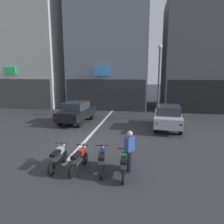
# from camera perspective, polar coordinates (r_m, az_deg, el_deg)

# --- Properties ---
(ground_plane) EXTENTS (120.00, 120.00, 0.00)m
(ground_plane) POSITION_cam_1_polar(r_m,az_deg,el_deg) (11.79, -7.73, -8.33)
(ground_plane) COLOR #333338
(lane_centre_line) EXTENTS (0.20, 18.00, 0.01)m
(lane_centre_line) POSITION_cam_1_polar(r_m,az_deg,el_deg) (17.39, -1.93, -1.94)
(lane_centre_line) COLOR silver
(lane_centre_line) RESTS_ON ground
(building_corner_left) EXTENTS (9.36, 8.06, 17.57)m
(building_corner_left) POSITION_cam_1_polar(r_m,az_deg,el_deg) (28.41, -22.48, 20.04)
(building_corner_left) COLOR silver
(building_corner_left) RESTS_ON ground
(building_mid_block) EXTENTS (8.49, 7.31, 16.03)m
(building_mid_block) POSITION_cam_1_polar(r_m,az_deg,el_deg) (24.74, -0.35, 20.51)
(building_mid_block) COLOR gray
(building_mid_block) RESTS_ON ground
(building_far_right) EXTENTS (10.22, 7.38, 11.31)m
(building_far_right) POSITION_cam_1_polar(r_m,az_deg,el_deg) (25.08, 26.31, 13.86)
(building_far_right) COLOR #56565B
(building_far_right) RESTS_ON ground
(car_black_crossing_near) EXTENTS (2.12, 4.24, 1.64)m
(car_black_crossing_near) POSITION_cam_1_polar(r_m,az_deg,el_deg) (16.19, -9.81, 0.13)
(car_black_crossing_near) COLOR black
(car_black_crossing_near) RESTS_ON ground
(car_silver_parked_kerbside) EXTENTS (2.05, 4.22, 1.64)m
(car_silver_parked_kerbside) POSITION_cam_1_polar(r_m,az_deg,el_deg) (14.73, 15.27, -1.16)
(car_silver_parked_kerbside) COLOR black
(car_silver_parked_kerbside) RESTS_ON ground
(street_lamp) EXTENTS (0.36, 0.36, 6.02)m
(street_lamp) POSITION_cam_1_polar(r_m,az_deg,el_deg) (16.91, 12.94, 10.14)
(street_lamp) COLOR #47474C
(street_lamp) RESTS_ON ground
(motorcycle_silver_row_leftmost) EXTENTS (0.55, 1.67, 0.98)m
(motorcycle_silver_row_leftmost) POSITION_cam_1_polar(r_m,az_deg,el_deg) (8.85, -14.70, -12.10)
(motorcycle_silver_row_leftmost) COLOR black
(motorcycle_silver_row_leftmost) RESTS_ON ground
(motorcycle_red_row_left_mid) EXTENTS (0.55, 1.67, 0.98)m
(motorcycle_red_row_left_mid) POSITION_cam_1_polar(r_m,az_deg,el_deg) (8.46, -9.16, -12.96)
(motorcycle_red_row_left_mid) COLOR black
(motorcycle_red_row_left_mid) RESTS_ON ground
(motorcycle_blue_row_centre) EXTENTS (0.55, 1.66, 0.98)m
(motorcycle_blue_row_centre) POSITION_cam_1_polar(r_m,az_deg,el_deg) (8.31, -2.90, -13.28)
(motorcycle_blue_row_centre) COLOR black
(motorcycle_blue_row_centre) RESTS_ON ground
(motorcycle_green_row_right_mid) EXTENTS (0.55, 1.67, 0.98)m
(motorcycle_green_row_right_mid) POSITION_cam_1_polar(r_m,az_deg,el_deg) (7.99, 3.35, -14.34)
(motorcycle_green_row_right_mid) COLOR black
(motorcycle_green_row_right_mid) RESTS_ON ground
(person_by_motorcycles) EXTENTS (0.40, 0.42, 1.67)m
(person_by_motorcycles) POSITION_cam_1_polar(r_m,az_deg,el_deg) (8.16, 4.89, -10.76)
(person_by_motorcycles) COLOR #23232D
(person_by_motorcycles) RESTS_ON ground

